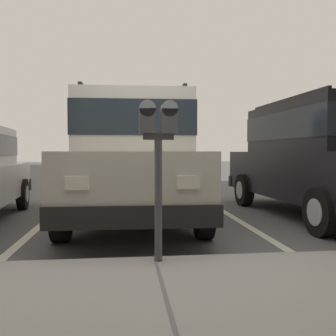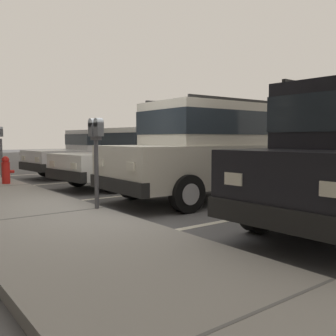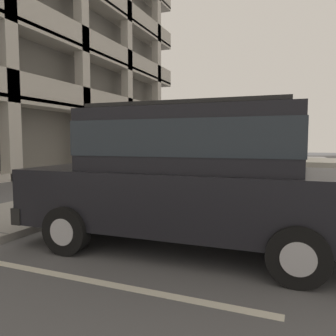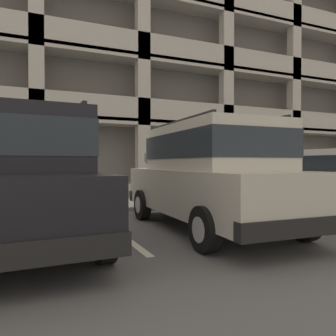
# 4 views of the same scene
# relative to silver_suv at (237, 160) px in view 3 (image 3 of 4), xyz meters

# --- Properties ---
(ground_plane) EXTENTS (80.00, 80.00, 0.10)m
(ground_plane) POSITION_rel_silver_suv_xyz_m (-0.14, 2.48, -1.14)
(ground_plane) COLOR #565659
(sidewalk) EXTENTS (40.00, 2.20, 0.12)m
(sidewalk) POSITION_rel_silver_suv_xyz_m (-0.14, 3.78, -1.03)
(sidewalk) COLOR gray
(sidewalk) RESTS_ON ground_plane
(parking_stall_lines) EXTENTS (12.66, 4.80, 0.01)m
(parking_stall_lines) POSITION_rel_silver_suv_xyz_m (1.43, 1.08, -1.08)
(parking_stall_lines) COLOR silver
(parking_stall_lines) RESTS_ON ground_plane
(silver_suv) EXTENTS (2.10, 4.82, 2.03)m
(silver_suv) POSITION_rel_silver_suv_xyz_m (0.00, 0.00, 0.00)
(silver_suv) COLOR beige
(silver_suv) RESTS_ON ground_plane
(red_sedan) EXTENTS (2.15, 4.85, 2.03)m
(red_sedan) POSITION_rel_silver_suv_xyz_m (-3.29, 0.06, 0.00)
(red_sedan) COLOR black
(red_sedan) RESTS_ON ground_plane
(dark_hatchback) EXTENTS (2.14, 4.62, 1.54)m
(dark_hatchback) POSITION_rel_silver_suv_xyz_m (2.85, -0.01, -0.27)
(dark_hatchback) COLOR silver
(dark_hatchback) RESTS_ON ground_plane
(blue_coupe) EXTENTS (2.07, 4.60, 1.54)m
(blue_coupe) POSITION_rel_silver_suv_xyz_m (5.91, -0.22, -0.27)
(blue_coupe) COLOR silver
(blue_coupe) RESTS_ON ground_plane
(parking_meter_near) EXTENTS (0.35, 0.12, 1.47)m
(parking_meter_near) POSITION_rel_silver_suv_xyz_m (-0.16, 2.83, 0.13)
(parking_meter_near) COLOR #47474C
(parking_meter_near) RESTS_ON sidewalk
(parking_meter_far) EXTENTS (0.15, 0.12, 1.50)m
(parking_meter_far) POSITION_rel_silver_suv_xyz_m (6.11, 2.81, 0.01)
(parking_meter_far) COLOR #595B60
(parking_meter_far) RESTS_ON sidewalk
(fire_hydrant) EXTENTS (0.30, 0.30, 0.70)m
(fire_hydrant) POSITION_rel_silver_suv_xyz_m (4.34, 3.13, -0.62)
(fire_hydrant) COLOR red
(fire_hydrant) RESTS_ON sidewalk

